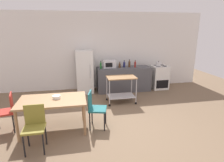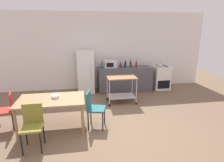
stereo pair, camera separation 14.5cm
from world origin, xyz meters
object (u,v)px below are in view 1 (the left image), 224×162
(stove_oven, at_px, (159,77))
(fruit_bowl, at_px, (56,97))
(bottle_soda, at_px, (101,66))
(dining_table, at_px, (53,103))
(refrigerator, at_px, (85,72))
(chair_red, at_px, (7,110))
(chair_teal, at_px, (95,107))
(chair_olive, at_px, (34,125))
(microwave, at_px, (109,64))
(bottle_vinegar, at_px, (120,65))
(bottle_sesame_oil, at_px, (129,64))
(bottle_wine, at_px, (124,64))
(kettle, at_px, (158,64))
(bottle_soy_sauce, at_px, (135,64))
(kitchen_cart, at_px, (121,85))

(stove_oven, distance_m, fruit_bowl, 4.43)
(fruit_bowl, bearing_deg, bottle_soda, 60.45)
(dining_table, distance_m, refrigerator, 2.73)
(refrigerator, bearing_deg, chair_red, -127.88)
(chair_teal, xyz_separation_m, stove_oven, (2.81, 2.58, -0.07))
(chair_olive, bearing_deg, refrigerator, 70.23)
(microwave, bearing_deg, bottle_vinegar, -17.88)
(chair_teal, xyz_separation_m, chair_olive, (-1.23, -0.62, 0.00))
(bottle_sesame_oil, bearing_deg, refrigerator, 177.16)
(bottle_wine, bearing_deg, stove_oven, -1.12)
(kettle, bearing_deg, stove_oven, 39.67)
(bottle_sesame_oil, bearing_deg, bottle_wine, 171.38)
(kettle, bearing_deg, bottle_wine, 174.48)
(dining_table, height_order, bottle_soy_sauce, bottle_soy_sauce)
(stove_oven, distance_m, bottle_sesame_oil, 1.36)
(bottle_soy_sauce, bearing_deg, microwave, 171.63)
(refrigerator, distance_m, bottle_soda, 0.64)
(bottle_wine, xyz_separation_m, kettle, (1.31, -0.13, -0.00))
(bottle_soda, height_order, microwave, bottle_soda)
(stove_oven, distance_m, bottle_vinegar, 1.71)
(chair_olive, relative_size, fruit_bowl, 4.85)
(kettle, bearing_deg, chair_red, -154.26)
(chair_teal, relative_size, kettle, 3.71)
(bottle_vinegar, xyz_separation_m, kettle, (1.50, -0.04, 0.01))
(refrigerator, relative_size, bottle_soy_sauce, 5.75)
(kitchen_cart, height_order, bottle_soy_sauce, bottle_soy_sauce)
(chair_olive, bearing_deg, kettle, 37.76)
(chair_red, height_order, kitchen_cart, chair_red)
(bottle_vinegar, distance_m, bottle_soy_sauce, 0.59)
(bottle_vinegar, distance_m, bottle_sesame_oil, 0.39)
(chair_olive, height_order, refrigerator, refrigerator)
(chair_olive, height_order, kitchen_cart, chair_olive)
(chair_red, distance_m, stove_oven, 5.34)
(kettle, bearing_deg, kitchen_cart, -147.97)
(refrigerator, distance_m, bottle_wine, 1.49)
(bottle_vinegar, bearing_deg, bottle_soda, -179.27)
(bottle_vinegar, bearing_deg, chair_teal, -115.16)
(chair_olive, relative_size, stove_oven, 0.97)
(bottle_soda, relative_size, kettle, 1.17)
(bottle_wine, bearing_deg, bottle_vinegar, -156.59)
(fruit_bowl, bearing_deg, chair_red, 174.73)
(kitchen_cart, height_order, bottle_vinegar, bottle_vinegar)
(chair_red, xyz_separation_m, bottle_soda, (2.47, 2.29, 0.49))
(bottle_soda, bearing_deg, fruit_bowl, -119.55)
(microwave, height_order, bottle_wine, microwave)
(kettle, bearing_deg, fruit_bowl, -146.47)
(refrigerator, xyz_separation_m, fruit_bowl, (-0.77, -2.54, 0.01))
(bottle_sesame_oil, bearing_deg, dining_table, -135.28)
(chair_teal, distance_m, kitchen_cart, 1.72)
(kitchen_cart, relative_size, bottle_vinegar, 4.14)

